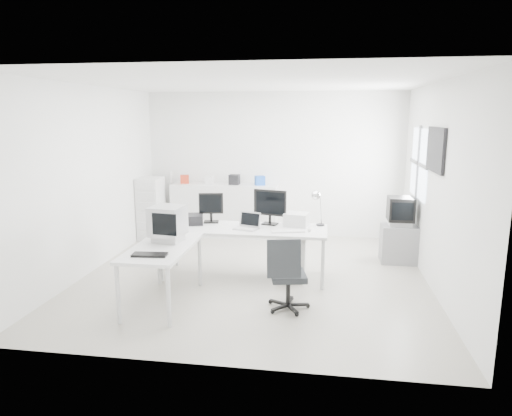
# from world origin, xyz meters

# --- Properties ---
(floor) EXTENTS (5.00, 5.00, 0.01)m
(floor) POSITION_xyz_m (0.00, 0.00, 0.00)
(floor) COLOR beige
(floor) RESTS_ON ground
(ceiling) EXTENTS (5.00, 5.00, 0.01)m
(ceiling) POSITION_xyz_m (0.00, 0.00, 2.80)
(ceiling) COLOR white
(ceiling) RESTS_ON back_wall
(back_wall) EXTENTS (5.00, 0.02, 2.80)m
(back_wall) POSITION_xyz_m (0.00, 2.50, 1.40)
(back_wall) COLOR white
(back_wall) RESTS_ON floor
(left_wall) EXTENTS (0.02, 5.00, 2.80)m
(left_wall) POSITION_xyz_m (-2.50, 0.00, 1.40)
(left_wall) COLOR white
(left_wall) RESTS_ON floor
(right_wall) EXTENTS (0.02, 5.00, 2.80)m
(right_wall) POSITION_xyz_m (2.50, 0.00, 1.40)
(right_wall) COLOR white
(right_wall) RESTS_ON floor
(window) EXTENTS (0.02, 1.20, 1.10)m
(window) POSITION_xyz_m (2.48, 1.20, 1.60)
(window) COLOR white
(window) RESTS_ON right_wall
(wall_picture) EXTENTS (0.04, 0.90, 0.60)m
(wall_picture) POSITION_xyz_m (2.47, 0.10, 1.90)
(wall_picture) COLOR black
(wall_picture) RESTS_ON right_wall
(main_desk) EXTENTS (2.40, 0.80, 0.75)m
(main_desk) POSITION_xyz_m (-0.14, -0.03, 0.38)
(main_desk) COLOR silver
(main_desk) RESTS_ON floor
(side_desk) EXTENTS (0.70, 1.40, 0.75)m
(side_desk) POSITION_xyz_m (-0.99, -1.13, 0.38)
(side_desk) COLOR silver
(side_desk) RESTS_ON floor
(drawer_pedestal) EXTENTS (0.40, 0.50, 0.60)m
(drawer_pedestal) POSITION_xyz_m (0.56, 0.02, 0.30)
(drawer_pedestal) COLOR silver
(drawer_pedestal) RESTS_ON floor
(inkjet_printer) EXTENTS (0.47, 0.41, 0.14)m
(inkjet_printer) POSITION_xyz_m (-0.99, 0.07, 0.82)
(inkjet_printer) COLOR black
(inkjet_printer) RESTS_ON main_desk
(lcd_monitor_small) EXTENTS (0.40, 0.27, 0.46)m
(lcd_monitor_small) POSITION_xyz_m (-0.69, 0.22, 0.98)
(lcd_monitor_small) COLOR black
(lcd_monitor_small) RESTS_ON main_desk
(lcd_monitor_large) EXTENTS (0.54, 0.32, 0.53)m
(lcd_monitor_large) POSITION_xyz_m (0.21, 0.22, 1.01)
(lcd_monitor_large) COLOR black
(lcd_monitor_large) RESTS_ON main_desk
(laptop) EXTENTS (0.41, 0.42, 0.21)m
(laptop) POSITION_xyz_m (-0.09, -0.13, 0.86)
(laptop) COLOR #B7B7BA
(laptop) RESTS_ON main_desk
(white_keyboard) EXTENTS (0.49, 0.25, 0.02)m
(white_keyboard) POSITION_xyz_m (0.51, -0.18, 0.76)
(white_keyboard) COLOR silver
(white_keyboard) RESTS_ON main_desk
(white_mouse) EXTENTS (0.05, 0.05, 0.05)m
(white_mouse) POSITION_xyz_m (0.81, -0.13, 0.78)
(white_mouse) COLOR silver
(white_mouse) RESTS_ON main_desk
(laser_printer) EXTENTS (0.39, 0.35, 0.19)m
(laser_printer) POSITION_xyz_m (0.61, 0.19, 0.85)
(laser_printer) COLOR silver
(laser_printer) RESTS_ON main_desk
(desk_lamp) EXTENTS (0.20, 0.20, 0.49)m
(desk_lamp) POSITION_xyz_m (0.96, 0.27, 0.99)
(desk_lamp) COLOR silver
(desk_lamp) RESTS_ON main_desk
(crt_monitor) EXTENTS (0.40, 0.40, 0.41)m
(crt_monitor) POSITION_xyz_m (-0.99, -0.88, 0.95)
(crt_monitor) COLOR #B7B7BA
(crt_monitor) RESTS_ON side_desk
(black_keyboard) EXTENTS (0.42, 0.20, 0.03)m
(black_keyboard) POSITION_xyz_m (-0.99, -1.53, 0.76)
(black_keyboard) COLOR black
(black_keyboard) RESTS_ON side_desk
(office_chair) EXTENTS (0.64, 0.64, 0.94)m
(office_chair) POSITION_xyz_m (0.59, -1.07, 0.47)
(office_chair) COLOR #282A2E
(office_chair) RESTS_ON floor
(tv_cabinet) EXTENTS (0.56, 0.46, 0.61)m
(tv_cabinet) POSITION_xyz_m (2.22, 1.04, 0.31)
(tv_cabinet) COLOR slate
(tv_cabinet) RESTS_ON floor
(crt_tv) EXTENTS (0.50, 0.48, 0.45)m
(crt_tv) POSITION_xyz_m (2.22, 1.04, 0.84)
(crt_tv) COLOR black
(crt_tv) RESTS_ON tv_cabinet
(sideboard) EXTENTS (2.07, 0.52, 1.03)m
(sideboard) POSITION_xyz_m (-0.93, 2.24, 0.52)
(sideboard) COLOR silver
(sideboard) RESTS_ON floor
(clutter_box_a) EXTENTS (0.20, 0.19, 0.17)m
(clutter_box_a) POSITION_xyz_m (-1.73, 2.24, 1.12)
(clutter_box_a) COLOR #AD2E18
(clutter_box_a) RESTS_ON sideboard
(clutter_box_b) EXTENTS (0.16, 0.14, 0.16)m
(clutter_box_b) POSITION_xyz_m (-1.23, 2.24, 1.11)
(clutter_box_b) COLOR silver
(clutter_box_b) RESTS_ON sideboard
(clutter_box_c) EXTENTS (0.20, 0.19, 0.19)m
(clutter_box_c) POSITION_xyz_m (-0.73, 2.24, 1.13)
(clutter_box_c) COLOR black
(clutter_box_c) RESTS_ON sideboard
(clutter_box_d) EXTENTS (0.22, 0.21, 0.18)m
(clutter_box_d) POSITION_xyz_m (-0.23, 2.24, 1.12)
(clutter_box_d) COLOR #194EB5
(clutter_box_d) RESTS_ON sideboard
(clutter_bottle) EXTENTS (0.07, 0.07, 0.22)m
(clutter_bottle) POSITION_xyz_m (-2.03, 2.28, 1.14)
(clutter_bottle) COLOR silver
(clutter_bottle) RESTS_ON sideboard
(filing_cabinet) EXTENTS (0.42, 0.50, 1.19)m
(filing_cabinet) POSITION_xyz_m (-2.28, 1.80, 0.60)
(filing_cabinet) COLOR silver
(filing_cabinet) RESTS_ON floor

